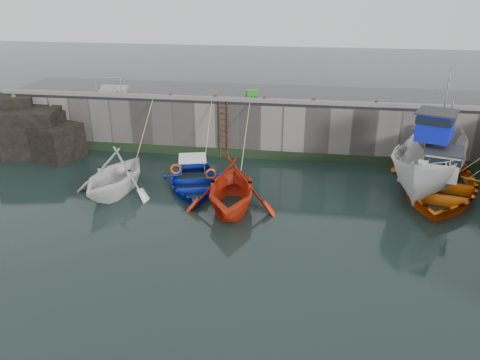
% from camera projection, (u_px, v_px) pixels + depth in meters
% --- Properties ---
extents(ground, '(120.00, 120.00, 0.00)m').
position_uv_depth(ground, '(227.00, 253.00, 16.96)').
color(ground, black).
rests_on(ground, ground).
extents(quay_back, '(30.00, 5.00, 3.00)m').
position_uv_depth(quay_back, '(265.00, 120.00, 27.75)').
color(quay_back, slate).
rests_on(quay_back, ground).
extents(road_back, '(30.00, 5.00, 0.16)m').
position_uv_depth(road_back, '(265.00, 94.00, 27.14)').
color(road_back, black).
rests_on(road_back, quay_back).
extents(kerb_back, '(30.00, 0.30, 0.20)m').
position_uv_depth(kerb_back, '(261.00, 100.00, 24.93)').
color(kerb_back, slate).
rests_on(kerb_back, road_back).
extents(algae_back, '(30.00, 0.08, 0.50)m').
position_uv_depth(algae_back, '(259.00, 155.00, 25.93)').
color(algae_back, black).
rests_on(algae_back, ground).
extents(rock_outcrop, '(5.85, 4.24, 3.41)m').
position_uv_depth(rock_outcrop, '(33.00, 131.00, 26.61)').
color(rock_outcrop, black).
rests_on(rock_outcrop, ground).
extents(ladder, '(0.51, 0.08, 3.20)m').
position_uv_depth(ladder, '(224.00, 130.00, 25.65)').
color(ladder, '#3F1E0F').
rests_on(ladder, ground).
extents(boat_near_white, '(4.57, 5.11, 2.44)m').
position_uv_depth(boat_near_white, '(117.00, 192.00, 21.87)').
color(boat_near_white, white).
rests_on(boat_near_white, ground).
extents(boat_near_white_rope, '(0.04, 4.02, 3.10)m').
position_uv_depth(boat_near_white_rope, '(146.00, 162.00, 25.54)').
color(boat_near_white_rope, tan).
rests_on(boat_near_white_rope, ground).
extents(boat_near_blue, '(4.56, 5.54, 1.00)m').
position_uv_depth(boat_near_blue, '(194.00, 187.00, 22.48)').
color(boat_near_blue, '#0C20BD').
rests_on(boat_near_blue, ground).
extents(boat_near_blue_rope, '(0.04, 3.20, 3.10)m').
position_uv_depth(boat_near_blue_rope, '(209.00, 162.00, 25.60)').
color(boat_near_blue_rope, tan).
rests_on(boat_near_blue_rope, ground).
extents(boat_near_blacktrim, '(4.66, 5.25, 2.55)m').
position_uv_depth(boat_near_blacktrim, '(231.00, 208.00, 20.32)').
color(boat_near_blacktrim, red).
rests_on(boat_near_blacktrim, ground).
extents(boat_near_blacktrim_rope, '(0.04, 4.67, 3.10)m').
position_uv_depth(boat_near_blacktrim_rope, '(246.00, 171.00, 24.36)').
color(boat_near_blacktrim_rope, tan).
rests_on(boat_near_blacktrim_rope, ground).
extents(boat_far_white, '(5.64, 8.22, 5.97)m').
position_uv_depth(boat_far_white, '(431.00, 164.00, 21.77)').
color(boat_far_white, silver).
rests_on(boat_far_white, ground).
extents(boat_far_orange, '(6.75, 8.15, 4.46)m').
position_uv_depth(boat_far_orange, '(438.00, 185.00, 21.49)').
color(boat_far_orange, orange).
rests_on(boat_far_orange, ground).
extents(fish_crate, '(0.75, 0.63, 0.31)m').
position_uv_depth(fish_crate, '(252.00, 93.00, 26.39)').
color(fish_crate, '#1B951B').
rests_on(fish_crate, road_back).
extents(railing, '(1.60, 1.05, 1.00)m').
position_uv_depth(railing, '(113.00, 89.00, 27.14)').
color(railing, '#A5A8AD').
rests_on(railing, road_back).
extents(bollard_a, '(0.18, 0.18, 0.28)m').
position_uv_depth(bollard_a, '(171.00, 96.00, 25.72)').
color(bollard_a, '#3F1E0F').
rests_on(bollard_a, road_back).
extents(bollard_b, '(0.18, 0.18, 0.28)m').
position_uv_depth(bollard_b, '(215.00, 98.00, 25.36)').
color(bollard_b, '#3F1E0F').
rests_on(bollard_b, road_back).
extents(bollard_c, '(0.18, 0.18, 0.28)m').
position_uv_depth(bollard_c, '(265.00, 99.00, 24.97)').
color(bollard_c, '#3F1E0F').
rests_on(bollard_c, road_back).
extents(bollard_d, '(0.18, 0.18, 0.28)m').
position_uv_depth(bollard_d, '(314.00, 101.00, 24.60)').
color(bollard_d, '#3F1E0F').
rests_on(bollard_d, road_back).
extents(bollard_e, '(0.18, 0.18, 0.28)m').
position_uv_depth(bollard_e, '(376.00, 103.00, 24.14)').
color(bollard_e, '#3F1E0F').
rests_on(bollard_e, road_back).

